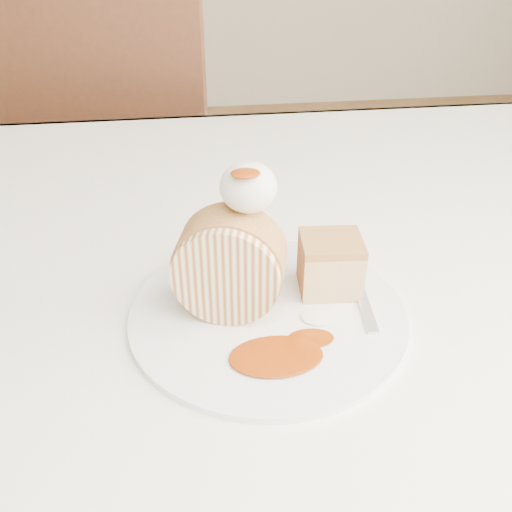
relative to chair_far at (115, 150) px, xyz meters
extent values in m
cube|color=white|center=(0.21, -0.74, 0.15)|extent=(1.40, 0.90, 0.04)
cube|color=white|center=(0.21, -0.29, 0.03)|extent=(1.40, 0.01, 0.28)
cylinder|color=brown|center=(0.83, -0.37, -0.22)|extent=(0.06, 0.06, 0.71)
cube|color=brown|center=(0.02, 0.09, -0.09)|extent=(0.56, 0.56, 0.05)
cube|color=brown|center=(-0.02, -0.12, 0.18)|extent=(0.48, 0.13, 0.50)
cylinder|color=brown|center=(0.26, 0.26, -0.34)|extent=(0.04, 0.04, 0.47)
cylinder|color=brown|center=(-0.15, 0.33, -0.34)|extent=(0.04, 0.04, 0.47)
cylinder|color=brown|center=(0.18, -0.14, -0.34)|extent=(0.04, 0.04, 0.47)
cylinder|color=brown|center=(-0.22, -0.07, -0.34)|extent=(0.04, 0.04, 0.47)
cylinder|color=white|center=(0.23, -0.87, 0.18)|extent=(0.28, 0.28, 0.01)
cylinder|color=#FFEEB1|center=(0.20, -0.87, 0.23)|extent=(0.11, 0.08, 0.10)
cube|color=#BF7E48|center=(0.30, -0.84, 0.20)|extent=(0.06, 0.06, 0.05)
ellipsoid|color=white|center=(0.22, -0.85, 0.30)|extent=(0.05, 0.05, 0.04)
ellipsoid|color=#853005|center=(0.22, -0.87, 0.32)|extent=(0.03, 0.02, 0.01)
cube|color=silver|center=(0.33, -0.87, 0.18)|extent=(0.03, 0.16, 0.00)
camera|label=1|loc=(0.17, -1.30, 0.52)|focal=40.00mm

